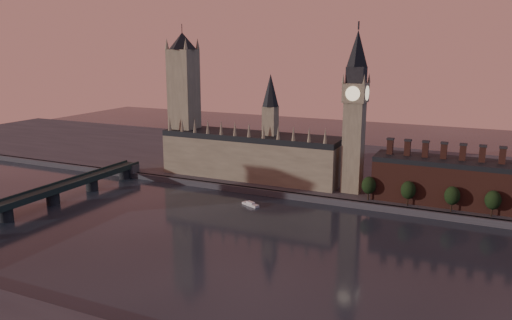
{
  "coord_description": "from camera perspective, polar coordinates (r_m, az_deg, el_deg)",
  "views": [
    {
      "loc": [
        85.48,
        -199.08,
        96.15
      ],
      "look_at": [
        -32.96,
        55.0,
        32.15
      ],
      "focal_mm": 35.0,
      "sensor_mm": 36.0,
      "label": 1
    }
  ],
  "objects": [
    {
      "name": "embankment_tree_3",
      "position": [
        304.94,
        25.45,
        -4.16
      ],
      "size": [
        8.6,
        8.6,
        14.88
      ],
      "color": "black",
      "rests_on": "north_bank"
    },
    {
      "name": "north_bank",
      "position": [
        397.99,
        11.87,
        -1.1
      ],
      "size": [
        900.0,
        182.0,
        4.0
      ],
      "color": "#424247",
      "rests_on": "ground"
    },
    {
      "name": "embankment_tree_0",
      "position": [
        311.9,
        12.76,
        -2.84
      ],
      "size": [
        8.6,
        8.6,
        14.88
      ],
      "color": "black",
      "rests_on": "north_bank"
    },
    {
      "name": "ground",
      "position": [
        237.04,
        1.63,
        -11.08
      ],
      "size": [
        900.0,
        900.0,
        0.0
      ],
      "primitive_type": "plane",
      "color": "black",
      "rests_on": "ground"
    },
    {
      "name": "westminster_bridge",
      "position": [
        322.9,
        -24.79,
        -4.31
      ],
      "size": [
        14.0,
        200.0,
        11.55
      ],
      "color": "black",
      "rests_on": "ground"
    },
    {
      "name": "chimney_block",
      "position": [
        318.9,
        23.22,
        -2.43
      ],
      "size": [
        110.0,
        25.0,
        37.0
      ],
      "color": "#53291F",
      "rests_on": "north_bank"
    },
    {
      "name": "river_boat",
      "position": [
        309.36,
        -0.63,
        -5.06
      ],
      "size": [
        12.79,
        8.11,
        2.48
      ],
      "rotation": [
        0.0,
        0.0,
        -0.4
      ],
      "color": "silver",
      "rests_on": "ground"
    },
    {
      "name": "victoria_tower",
      "position": [
        377.15,
        -8.23,
        7.09
      ],
      "size": [
        24.0,
        24.0,
        108.0
      ],
      "color": "gray",
      "rests_on": "north_bank"
    },
    {
      "name": "embankment_tree_1",
      "position": [
        307.6,
        17.0,
        -3.31
      ],
      "size": [
        8.6,
        8.6,
        14.88
      ],
      "color": "black",
      "rests_on": "north_bank"
    },
    {
      "name": "palace_of_westminster",
      "position": [
        355.83,
        -0.52,
        0.77
      ],
      "size": [
        130.0,
        30.3,
        74.0
      ],
      "color": "gray",
      "rests_on": "north_bank"
    },
    {
      "name": "big_ben",
      "position": [
        320.59,
        11.24,
        5.57
      ],
      "size": [
        15.0,
        15.0,
        107.0
      ],
      "color": "gray",
      "rests_on": "north_bank"
    },
    {
      "name": "embankment_tree_2",
      "position": [
        304.55,
        21.51,
        -3.82
      ],
      "size": [
        8.6,
        8.6,
        14.88
      ],
      "color": "black",
      "rests_on": "north_bank"
    }
  ]
}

